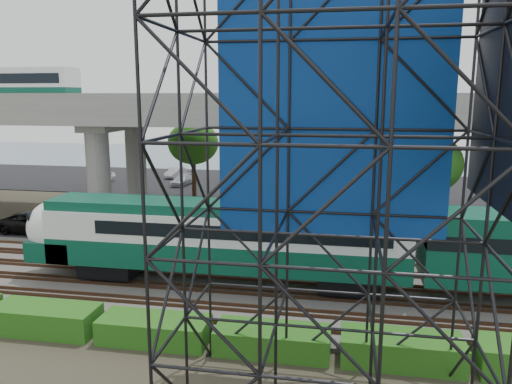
# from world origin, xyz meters

# --- Properties ---
(ground) EXTENTS (140.00, 140.00, 0.00)m
(ground) POSITION_xyz_m (0.00, 0.00, 0.00)
(ground) COLOR #474233
(ground) RESTS_ON ground
(ballast_bed) EXTENTS (90.00, 12.00, 0.20)m
(ballast_bed) POSITION_xyz_m (0.00, 2.00, 0.10)
(ballast_bed) COLOR slate
(ballast_bed) RESTS_ON ground
(service_road) EXTENTS (90.00, 5.00, 0.08)m
(service_road) POSITION_xyz_m (0.00, 10.50, 0.04)
(service_road) COLOR black
(service_road) RESTS_ON ground
(parking_lot) EXTENTS (90.00, 18.00, 0.08)m
(parking_lot) POSITION_xyz_m (0.00, 34.00, 0.04)
(parking_lot) COLOR black
(parking_lot) RESTS_ON ground
(harbor_water) EXTENTS (140.00, 40.00, 0.03)m
(harbor_water) POSITION_xyz_m (0.00, 56.00, 0.01)
(harbor_water) COLOR #43616F
(harbor_water) RESTS_ON ground
(rail_tracks) EXTENTS (90.00, 9.52, 0.16)m
(rail_tracks) POSITION_xyz_m (0.00, 2.00, 0.28)
(rail_tracks) COLOR #472D1E
(rail_tracks) RESTS_ON ballast_bed
(commuter_train) EXTENTS (29.30, 3.06, 4.30)m
(commuter_train) POSITION_xyz_m (4.60, 2.00, 2.88)
(commuter_train) COLOR black
(commuter_train) RESTS_ON rail_tracks
(overpass) EXTENTS (80.00, 12.00, 12.40)m
(overpass) POSITION_xyz_m (-1.43, 16.00, 8.21)
(overpass) COLOR #9E9B93
(overpass) RESTS_ON ground
(scaffold_tower) EXTENTS (9.36, 6.36, 15.00)m
(scaffold_tower) POSITION_xyz_m (8.15, -7.98, 7.47)
(scaffold_tower) COLOR black
(scaffold_tower) RESTS_ON ground
(hedge_strip) EXTENTS (34.60, 1.80, 1.20)m
(hedge_strip) POSITION_xyz_m (1.01, -4.30, 0.56)
(hedge_strip) COLOR #1E5413
(hedge_strip) RESTS_ON ground
(trees) EXTENTS (40.94, 16.94, 7.69)m
(trees) POSITION_xyz_m (-4.67, 16.17, 5.57)
(trees) COLOR #382314
(trees) RESTS_ON ground
(suv) EXTENTS (5.73, 2.95, 1.55)m
(suv) POSITION_xyz_m (-13.78, 9.85, 0.85)
(suv) COLOR black
(suv) RESTS_ON service_road
(parked_cars) EXTENTS (37.42, 9.57, 1.31)m
(parked_cars) POSITION_xyz_m (-0.60, 33.64, 0.69)
(parked_cars) COLOR white
(parked_cars) RESTS_ON parking_lot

